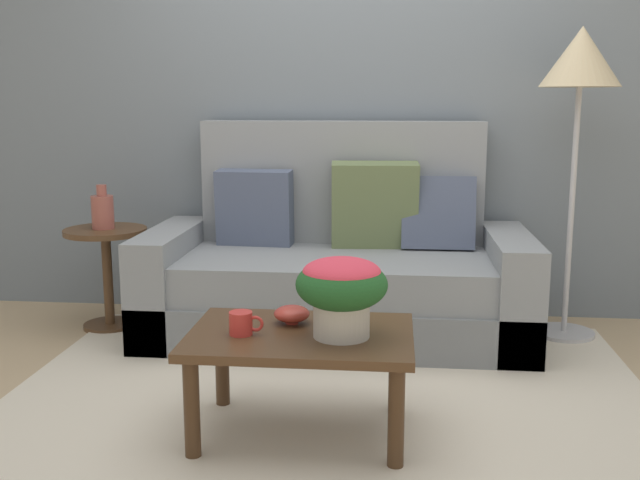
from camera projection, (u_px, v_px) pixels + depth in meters
name	position (u px, v px, depth m)	size (l,w,h in m)	color
ground_plane	(331.00, 389.00, 3.27)	(14.00, 14.00, 0.00)	tan
wall_back	(351.00, 62.00, 4.27)	(6.40, 0.12, 2.95)	slate
area_rug	(332.00, 385.00, 3.30)	(2.77, 1.91, 0.01)	beige
couch	(338.00, 272.00, 4.01)	(2.03, 0.92, 1.14)	slate
coffee_table	(301.00, 348.00, 2.77)	(0.84, 0.58, 0.41)	#442D1B
side_table	(107.00, 260.00, 4.08)	(0.45, 0.45, 0.56)	#4C331E
floor_lamp	(580.00, 77.00, 3.75)	(0.41, 0.41, 1.62)	#B2B2B7
potted_plant	(342.00, 287.00, 2.67)	(0.33, 0.33, 0.29)	#B7B2A8
coffee_mug	(242.00, 323.00, 2.72)	(0.13, 0.09, 0.09)	red
snack_bowl	(292.00, 314.00, 2.85)	(0.14, 0.14, 0.07)	#B2382D
table_vase	(103.00, 211.00, 4.03)	(0.12, 0.12, 0.24)	#934C42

